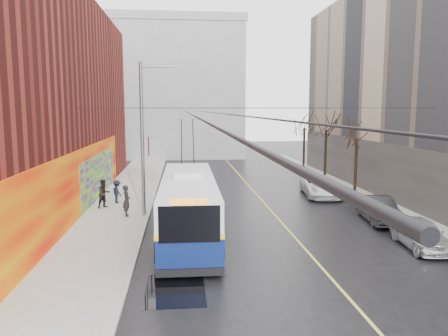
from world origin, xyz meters
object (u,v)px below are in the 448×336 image
object	(u,v)px
parked_car_b	(379,210)
parked_car_c	(321,186)
following_car	(202,176)
pedestrian_c	(117,192)
tree_near	(357,128)
trolleybus	(188,204)
tree_far	(305,120)
streetlight_pole	(145,135)
parked_car_a	(421,233)
tree_mid	(326,121)
pedestrian_a	(127,201)
pedestrian_b	(104,194)

from	to	relation	value
parked_car_b	parked_car_c	world-z (taller)	parked_car_c
following_car	pedestrian_c	bearing A→B (deg)	-132.50
tree_near	trolleybus	xyz separation A→B (m)	(-12.75, -9.96, -3.38)
parked_car_c	pedestrian_c	world-z (taller)	pedestrian_c
trolleybus	following_car	distance (m)	14.61
tree_near	parked_car_c	size ratio (longest dim) A/B	1.20
tree_far	following_car	bearing A→B (deg)	-140.40
parked_car_c	tree_far	bearing A→B (deg)	86.14
tree_far	parked_car_c	size ratio (longest dim) A/B	1.23
streetlight_pole	tree_near	size ratio (longest dim) A/B	1.41
streetlight_pole	pedestrian_c	size ratio (longest dim) A/B	5.87
parked_car_a	following_car	bearing A→B (deg)	123.13
tree_near	tree_mid	size ratio (longest dim) A/B	0.96
tree_far	pedestrian_c	xyz separation A→B (m)	(-17.35, -16.44, -4.23)
parked_car_b	trolleybus	bearing A→B (deg)	-164.65
tree_mid	pedestrian_c	bearing A→B (deg)	-151.44
tree_near	pedestrian_c	bearing A→B (deg)	-171.99
pedestrian_a	pedestrian_c	world-z (taller)	pedestrian_a
pedestrian_a	pedestrian_c	distance (m)	3.86
tree_near	tree_far	bearing A→B (deg)	90.00
tree_mid	tree_far	xyz separation A→B (m)	(0.00, 7.00, -0.11)
trolleybus	parked_car_a	xyz separation A→B (m)	(10.56, -3.05, -0.90)
streetlight_pole	pedestrian_a	distance (m)	3.96
following_car	pedestrian_a	bearing A→B (deg)	-116.66
tree_mid	tree_far	world-z (taller)	tree_mid
streetlight_pole	parked_car_b	xyz separation A→B (m)	(13.14, -2.33, -4.14)
parked_car_a	following_car	size ratio (longest dim) A/B	0.84
streetlight_pole	pedestrian_a	size ratio (longest dim) A/B	4.95
tree_mid	pedestrian_c	size ratio (longest dim) A/B	4.36
trolleybus	pedestrian_b	size ratio (longest dim) A/B	6.74
parked_car_b	pedestrian_a	bearing A→B (deg)	178.02
tree_mid	parked_car_a	size ratio (longest dim) A/B	1.64
parked_car_a	pedestrian_a	bearing A→B (deg)	159.50
streetlight_pole	pedestrian_a	xyz separation A→B (m)	(-1.14, -0.15, -3.79)
streetlight_pole	pedestrian_c	distance (m)	5.74
trolleybus	streetlight_pole	bearing A→B (deg)	121.70
trolleybus	parked_car_a	distance (m)	11.03
parked_car_b	tree_near	bearing A→B (deg)	83.19
parked_car_c	pedestrian_b	bearing A→B (deg)	-161.63
trolleybus	tree_far	bearing A→B (deg)	62.59
following_car	pedestrian_a	size ratio (longest dim) A/B	2.65
tree_far	trolleybus	bearing A→B (deg)	-118.01
trolleybus	pedestrian_b	world-z (taller)	trolleybus
tree_far	pedestrian_a	distance (m)	26.22
trolleybus	following_car	bearing A→B (deg)	85.31
parked_car_c	pedestrian_c	bearing A→B (deg)	-166.65
tree_mid	pedestrian_a	distance (m)	21.34
streetlight_pole	parked_car_a	world-z (taller)	streetlight_pole
pedestrian_c	tree_mid	bearing A→B (deg)	-94.41
parked_car_c	following_car	xyz separation A→B (m)	(-8.47, 5.47, 0.08)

